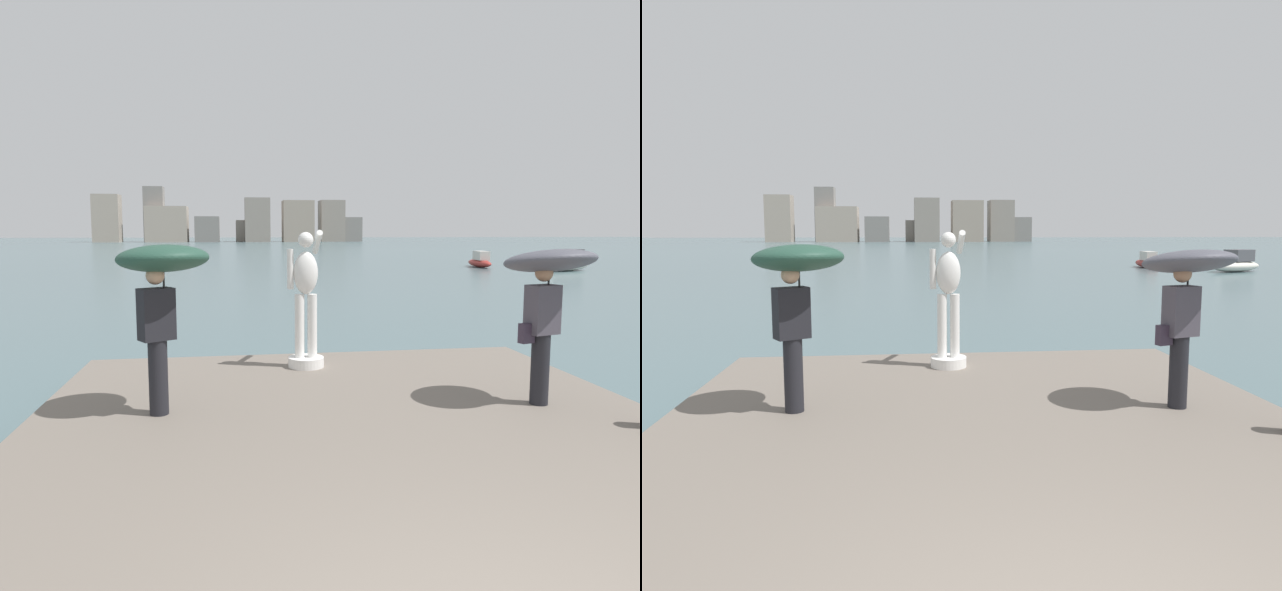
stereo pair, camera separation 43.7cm
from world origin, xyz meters
TOP-DOWN VIEW (x-y plane):
  - ground_plane at (0.00, 40.00)m, footprint 400.00×400.00m
  - pier at (0.00, 2.41)m, footprint 7.32×10.82m
  - statue_white_figure at (-0.19, 6.83)m, footprint 0.57×0.84m
  - onlooker_left at (-2.12, 4.81)m, footprint 1.46×1.46m
  - onlooker_right at (2.48, 4.49)m, footprint 1.33×1.35m
  - boat_near at (19.85, 31.95)m, footprint 4.26×2.76m
  - boat_mid at (16.01, 36.47)m, footprint 1.27×3.99m
  - boat_far at (23.82, 42.54)m, footprint 2.40×3.48m
  - distant_skyline at (0.33, 139.24)m, footprint 63.98×12.62m

SIDE VIEW (x-z plane):
  - ground_plane at x=0.00m, z-range 0.00..0.00m
  - pier at x=0.00m, z-range 0.00..0.40m
  - boat_far at x=23.82m, z-range 0.00..0.71m
  - boat_mid at x=16.01m, z-range -0.15..0.99m
  - boat_near at x=19.85m, z-range -0.18..1.21m
  - statue_white_figure at x=-0.19m, z-range 0.29..2.44m
  - onlooker_right at x=2.48m, z-range 0.96..2.93m
  - onlooker_left at x=-2.12m, z-range 1.01..3.01m
  - distant_skyline at x=0.33m, z-range -2.02..11.03m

